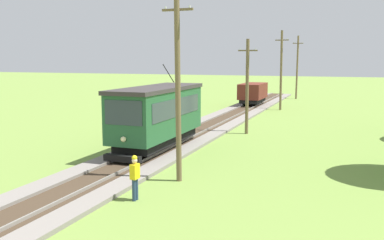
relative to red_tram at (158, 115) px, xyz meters
name	(u,v)px	position (x,y,z in m)	size (l,w,h in m)	color
red_tram	(158,115)	(0.00, 0.00, 0.00)	(2.60, 8.54, 4.79)	#235633
freight_car	(253,93)	(0.00, 25.40, -0.64)	(2.40, 5.20, 2.31)	maroon
utility_pole_near_tram	(178,84)	(3.50, -5.34, 2.15)	(1.40, 0.45, 8.50)	brown
utility_pole_mid	(247,86)	(3.50, 7.65, 1.31)	(1.40, 0.29, 6.82)	brown
utility_pole_far	(281,70)	(3.50, 22.96, 2.07)	(1.40, 0.60, 8.33)	brown
utility_pole_distant	(297,67)	(3.50, 36.65, 2.14)	(1.40, 0.49, 8.47)	brown
track_worker	(135,176)	(2.92, -8.30, -1.21)	(0.27, 0.40, 1.78)	navy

